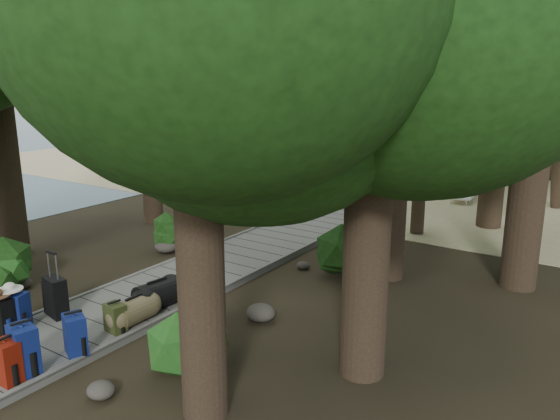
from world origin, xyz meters
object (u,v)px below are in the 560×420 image
Objects in this scene: backpack_left_b at (1,315)px; backpack_right_a at (6,360)px; backpack_left_c at (16,309)px; backpack_right_d at (115,316)px; duffel_right_khaki at (134,311)px; backpack_right_b at (24,347)px; lone_suitcase_on_sand at (370,196)px; suitcase_on_boardwalk at (56,297)px; duffel_right_black at (158,295)px; sun_lounger at (464,192)px; backpack_right_c at (75,332)px; kayak at (311,172)px.

backpack_left_b is 1.53m from backpack_right_a.
backpack_left_c is 1.60m from backpack_right_d.
backpack_right_a reaches higher than duffel_right_khaki.
backpack_right_a is 0.27m from backpack_right_b.
suitcase_on_boardwalk is at bearing -76.72° from lone_suitcase_on_sand.
backpack_left_c reaches higher than backpack_right_a.
backpack_left_b is at bearing 151.86° from backpack_right_a.
backpack_left_b is at bearing -76.83° from lone_suitcase_on_sand.
lone_suitcase_on_sand reaches higher than duffel_right_black.
sun_lounger reaches higher than duffel_right_black.
backpack_right_b is 1.52m from backpack_right_d.
backpack_right_a reaches higher than sun_lounger.
backpack_left_b is 0.24m from backpack_left_c.
lone_suitcase_on_sand is (1.04, 11.10, -0.10)m from backpack_left_c.
backpack_right_a is 0.83× the size of duffel_right_black.
duffel_right_black is 1.13× the size of lone_suitcase_on_sand.
kayak is at bearing 132.11° from backpack_right_c.
backpack_right_b is 1.11× the size of lone_suitcase_on_sand.
backpack_left_c is at bearing -140.33° from backpack_right_d.
duffel_right_khaki is 12.40m from sun_lounger.
backpack_left_c is 0.66m from suitcase_on_boardwalk.
backpack_right_a is at bearing -79.27° from duffel_right_black.
backpack_left_b is 0.98× the size of suitcase_on_boardwalk.
suitcase_on_boardwalk reaches higher than kayak.
backpack_left_b is at bearing -133.67° from backpack_right_d.
backpack_right_d is (1.36, 0.83, -0.09)m from backpack_left_c.
duffel_right_black is at bearing 56.59° from suitcase_on_boardwalk.
backpack_right_d is 0.75× the size of suitcase_on_boardwalk.
backpack_right_d is 0.37m from duffel_right_khaki.
backpack_right_a is 0.19× the size of kayak.
backpack_left_b reaches higher than backpack_right_d.
suitcase_on_boardwalk is 0.20× the size of kayak.
lone_suitcase_on_sand reaches higher than sun_lounger.
backpack_right_b is 1.89m from duffel_right_khaki.
sun_lounger is (6.34, -0.95, 0.14)m from kayak.
lone_suitcase_on_sand reaches higher than kayak.
backpack_right_c is at bearing -75.62° from backpack_right_d.
sun_lounger is (1.89, 12.26, -0.01)m from duffel_right_khaki.
lone_suitcase_on_sand is (-0.23, 9.26, -0.00)m from duffel_right_black.
backpack_left_c is 1.83m from duffel_right_khaki.
backpack_right_a is 1.27× the size of backpack_right_d.
suitcase_on_boardwalk reaches higher than duffel_right_black.
suitcase_on_boardwalk is at bearing 64.18° from backpack_left_c.
lone_suitcase_on_sand is 0.36× the size of sun_lounger.
backpack_left_b is 0.19× the size of kayak.
duffel_right_black is at bearing 104.00° from backpack_right_d.
backpack_left_b is 14.96m from kayak.
backpack_right_d is 1.01m from duffel_right_black.
backpack_right_a is at bearing -70.11° from lone_suitcase_on_sand.
backpack_left_b reaches higher than duffel_right_khaki.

